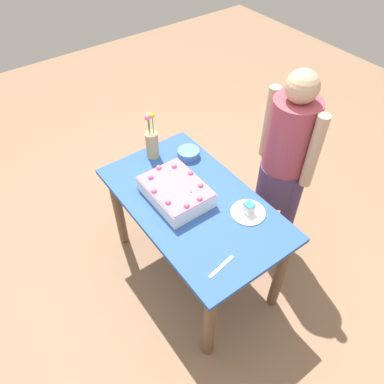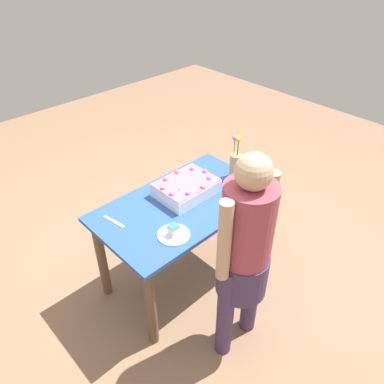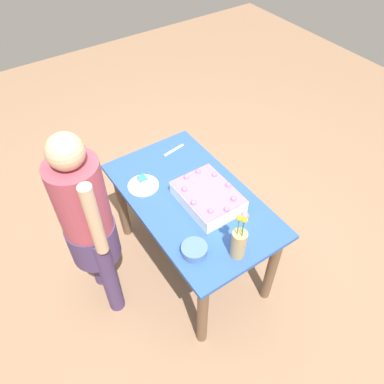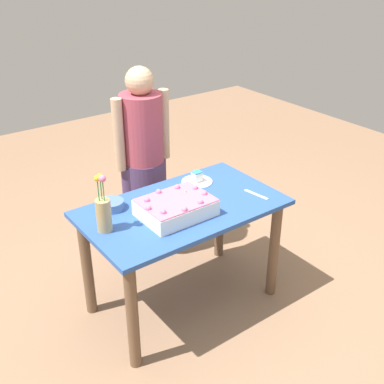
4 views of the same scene
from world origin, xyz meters
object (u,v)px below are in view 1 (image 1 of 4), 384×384
object	(u,v)px
sheet_cake	(176,191)
cake_knife	(221,267)
fruit_bowl	(188,153)
serving_plate_with_slice	(248,211)
person_standing	(285,159)
flower_vase	(152,142)

from	to	relation	value
sheet_cake	cake_knife	xyz separation A→B (m)	(-0.57, 0.10, -0.05)
cake_knife	fruit_bowl	size ratio (longest dim) A/B	1.21
serving_plate_with_slice	cake_knife	distance (m)	0.43
sheet_cake	cake_knife	distance (m)	0.58
serving_plate_with_slice	sheet_cake	bearing A→B (deg)	37.05
serving_plate_with_slice	fruit_bowl	distance (m)	0.65
sheet_cake	fruit_bowl	xyz separation A→B (m)	(0.28, -0.30, -0.03)
sheet_cake	person_standing	bearing A→B (deg)	-106.55
fruit_bowl	person_standing	xyz separation A→B (m)	(-0.50, -0.44, 0.07)
cake_knife	flower_vase	distance (m)	1.02
fruit_bowl	person_standing	world-z (taller)	person_standing
sheet_cake	flower_vase	bearing A→B (deg)	-12.71
cake_knife	person_standing	distance (m)	0.91
fruit_bowl	sheet_cake	bearing A→B (deg)	133.15
cake_knife	fruit_bowl	distance (m)	0.93
cake_knife	flower_vase	world-z (taller)	flower_vase
fruit_bowl	person_standing	bearing A→B (deg)	-138.71
cake_knife	fruit_bowl	xyz separation A→B (m)	(0.85, -0.40, 0.03)
sheet_cake	person_standing	world-z (taller)	person_standing
fruit_bowl	person_standing	size ratio (longest dim) A/B	0.10
serving_plate_with_slice	fruit_bowl	xyz separation A→B (m)	(0.65, -0.02, 0.01)
serving_plate_with_slice	fruit_bowl	bearing A→B (deg)	-1.72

